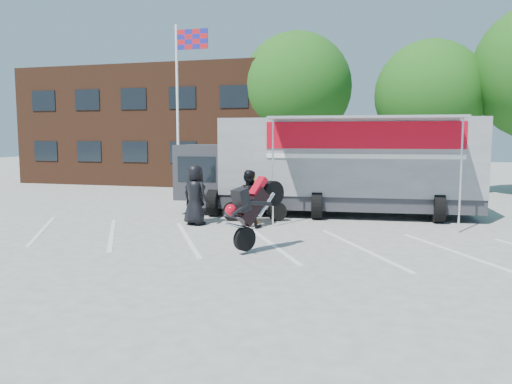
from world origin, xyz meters
The scene contains 13 objects.
ground centered at (0.00, 0.00, 0.00)m, with size 100.00×100.00×0.00m, color #ADADA7.
parking_bay_lines centered at (0.00, 1.00, 0.01)m, with size 18.00×5.00×0.01m, color white.
office_building centered at (-10.00, 18.00, 3.50)m, with size 18.00×8.00×7.00m, color #4C2918.
flagpole centered at (-6.24, 10.00, 5.05)m, with size 1.61×0.12×8.00m.
tree_left centered at (-2.00, 16.00, 5.57)m, with size 6.12×6.12×8.64m.
tree_mid centered at (5.00, 15.00, 4.94)m, with size 5.44×5.44×7.68m.
transporter_truck centered at (1.25, 6.34, 0.00)m, with size 11.00×5.30×3.50m, color #94989C, non-canonical shape.
parked_motorcycle centered at (-1.14, 4.28, 0.00)m, with size 0.74×2.22×1.16m, color #BBBBC0, non-canonical shape.
stunt_bike_rider centered at (0.30, 0.15, 0.00)m, with size 0.80×1.69×1.99m, color black, non-canonical shape.
spectator_leather_a centered at (-2.81, 3.08, 0.98)m, with size 0.96×0.62×1.96m, color black.
spectator_leather_b centered at (-3.03, 3.59, 0.88)m, with size 0.64×0.42×1.76m, color black.
spectator_leather_c centered at (-1.02, 3.08, 0.91)m, with size 0.88×0.69×1.82m, color black.
spectator_hivis centered at (-1.07, 3.70, 0.86)m, with size 1.00×0.42×1.71m, color yellow.
Camera 1 is at (3.36, -11.81, 2.83)m, focal length 35.00 mm.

